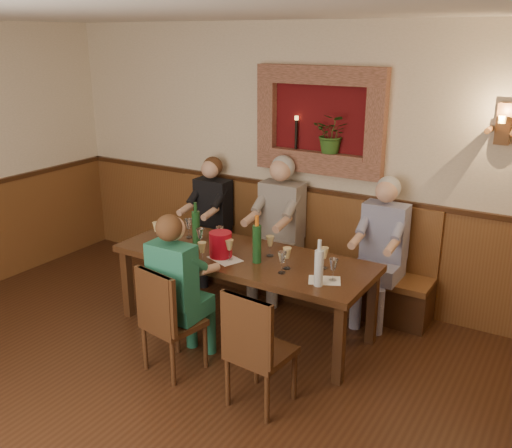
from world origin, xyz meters
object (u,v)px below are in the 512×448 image
Objects in this scene: person_chair_front at (181,304)px; wine_bottle_green_a at (257,243)px; person_bench_mid at (277,239)px; chair_near_left at (173,340)px; person_bench_right at (380,263)px; spittoon_bucket at (221,245)px; water_bottle at (319,267)px; dining_table at (244,262)px; bench at (291,264)px; wine_bottle_green_b at (196,226)px; chair_near_right at (260,371)px; person_bench_left at (209,229)px.

person_chair_front is 3.13× the size of wine_bottle_green_a.
person_bench_mid is at bearing 108.57° from wine_bottle_green_a.
chair_near_left is 2.09m from person_bench_right.
person_chair_front reaches higher than spittoon_bucket.
person_bench_mid is 3.85× the size of water_bottle.
bench is (0.00, 0.94, -0.35)m from dining_table.
person_bench_right is 1.05× the size of person_chair_front.
person_bench_mid reaches higher than wine_bottle_green_b.
chair_near_right is 2.20× the size of wine_bottle_green_a.
water_bottle is (1.02, -0.11, 0.04)m from spittoon_bucket.
spittoon_bucket is at bearing 92.82° from person_chair_front.
person_bench_right is at bearing 27.16° from wine_bottle_green_b.
water_bottle is (-0.14, -1.09, 0.32)m from person_bench_right.
person_bench_mid is (-0.84, 1.76, 0.35)m from chair_near_right.
person_bench_left is at bearing 130.58° from spittoon_bucket.
wine_bottle_green_b is at bearing -119.07° from person_bench_mid.
person_chair_front is (0.00, 0.11, 0.28)m from chair_near_left.
bench is at bearing 58.25° from wine_bottle_green_b.
water_bottle is at bearing -30.40° from person_bench_left.
chair_near_left is 2.40× the size of water_bottle.
chair_near_right reaches higher than dining_table.
spittoon_bucket is 0.45m from wine_bottle_green_b.
bench is 0.33m from person_bench_mid.
chair_near_right is (0.72, -0.92, -0.40)m from dining_table.
person_bench_left is at bearing 118.39° from wine_bottle_green_b.
chair_near_right reaches higher than chair_near_left.
spittoon_bucket is at bearing -49.42° from person_bench_left.
bench is 1.84m from chair_near_left.
spittoon_bucket is at bearing 173.82° from water_bottle.
person_bench_mid is 1.05× the size of person_bench_right.
spittoon_bucket is (-0.04, -0.98, 0.24)m from person_bench_mid.
person_bench_left is 0.98× the size of person_bench_right.
chair_near_right is at bearing -102.26° from water_bottle.
bench is 1.74m from person_chair_front.
chair_near_left is (-0.13, -0.89, -0.40)m from dining_table.
person_bench_left is 1.03× the size of person_chair_front.
chair_near_left is 0.98× the size of chair_near_right.
water_bottle is at bearing 43.03° from chair_near_left.
person_bench_mid is at bearing 120.63° from chair_near_right.
person_bench_left reaches higher than chair_near_left.
person_bench_right is (1.00, 0.84, -0.09)m from dining_table.
person_bench_right reaches higher than bench.
spittoon_bucket is at bearing -98.10° from bench.
person_chair_front reaches higher than wine_bottle_green_b.
person_bench_right is 1.79m from wine_bottle_green_b.
chair_near_left is at bearing -111.71° from wine_bottle_green_a.
bench is 1.21m from wine_bottle_green_a.
spittoon_bucket is at bearing -23.74° from wine_bottle_green_b.
water_bottle reaches higher than spittoon_bucket.
person_bench_left is (-1.72, 1.76, 0.30)m from chair_near_right.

